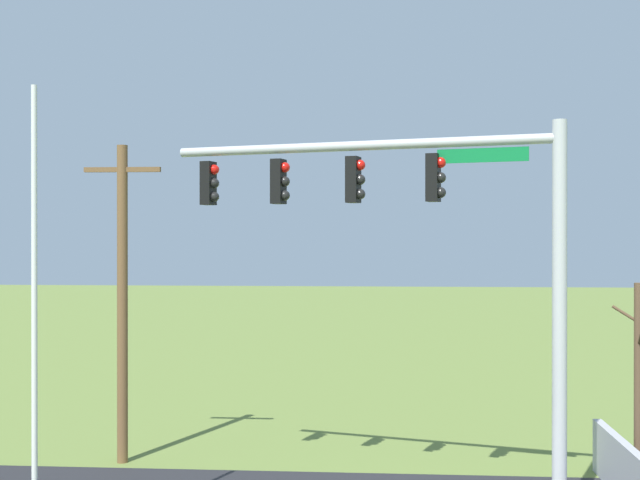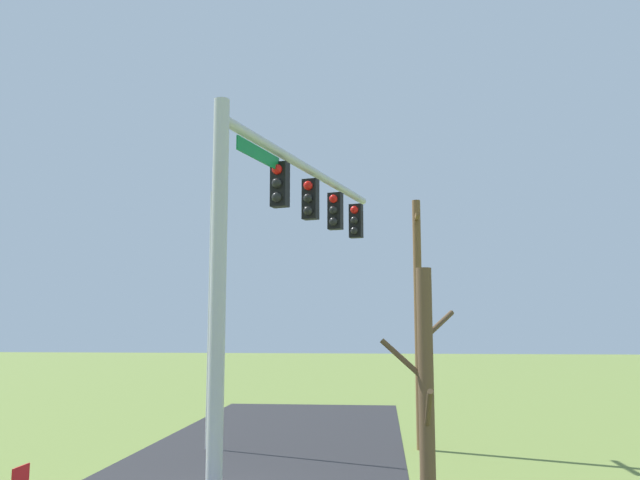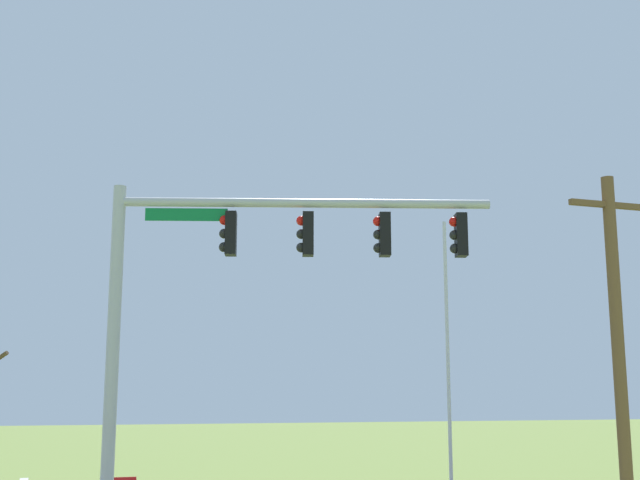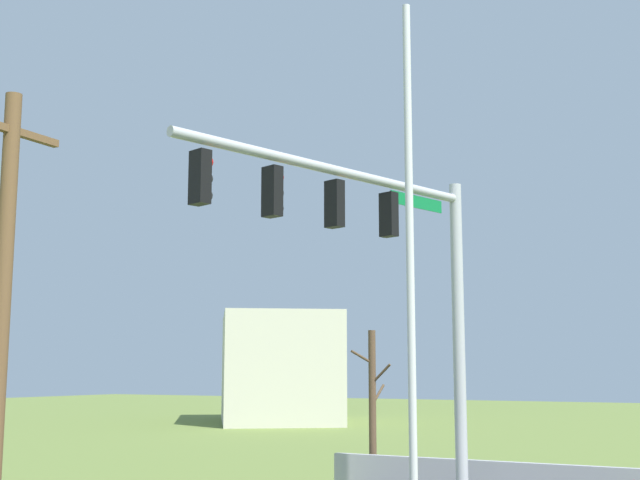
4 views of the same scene
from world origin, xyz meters
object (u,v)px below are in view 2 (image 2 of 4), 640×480
Objects in this scene: signal_mast at (282,235)px; flagpole at (210,317)px; utility_pole at (418,317)px; bare_tree at (427,441)px.

signal_mast is 7.69m from flagpole.
signal_mast is at bearing -23.96° from utility_pole.
bare_tree is at bearing 27.16° from flagpole.
signal_mast is 1.79× the size of bare_tree.
flagpole reaches higher than utility_pole.
signal_mast is 1.03× the size of utility_pole.
signal_mast is at bearing 26.40° from flagpole.
flagpole is (-6.74, -3.34, -1.62)m from signal_mast.
signal_mast is 8.12m from utility_pole.
flagpole is 1.80× the size of bare_tree.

